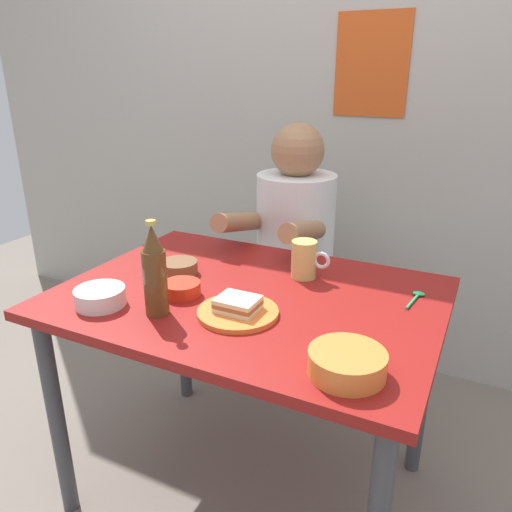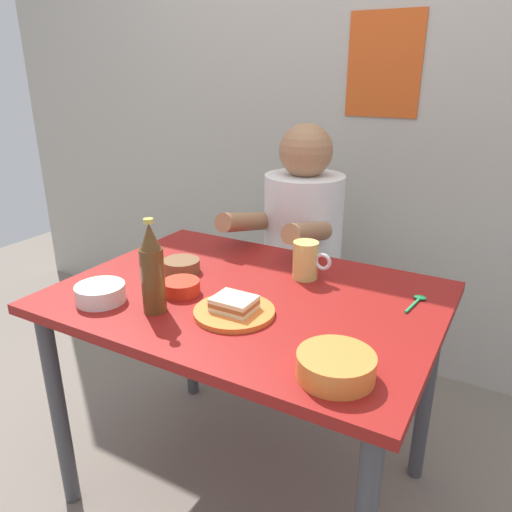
% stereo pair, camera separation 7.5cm
% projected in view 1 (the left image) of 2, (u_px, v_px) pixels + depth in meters
% --- Properties ---
extents(ground_plane, '(6.00, 6.00, 0.00)m').
position_uv_depth(ground_plane, '(250.00, 485.00, 1.71)').
color(ground_plane, slate).
extents(wall_back, '(4.40, 0.09, 2.60)m').
position_uv_depth(wall_back, '(358.00, 84.00, 2.13)').
color(wall_back, '#ADA89E').
rests_on(wall_back, ground).
extents(dining_table, '(1.10, 0.80, 0.74)m').
position_uv_depth(dining_table, '(249.00, 321.00, 1.48)').
color(dining_table, maroon).
rests_on(dining_table, ground).
extents(stool, '(0.34, 0.34, 0.45)m').
position_uv_depth(stool, '(293.00, 315.00, 2.16)').
color(stool, '#4C4C51').
rests_on(stool, ground).
extents(person_seated, '(0.33, 0.56, 0.72)m').
position_uv_depth(person_seated, '(294.00, 225.00, 2.00)').
color(person_seated, white).
rests_on(person_seated, stool).
extents(plate_orange, '(0.22, 0.22, 0.01)m').
position_uv_depth(plate_orange, '(238.00, 312.00, 1.32)').
color(plate_orange, orange).
rests_on(plate_orange, dining_table).
extents(sandwich, '(0.11, 0.09, 0.04)m').
position_uv_depth(sandwich, '(238.00, 304.00, 1.31)').
color(sandwich, beige).
rests_on(sandwich, plate_orange).
extents(beer_mug, '(0.13, 0.08, 0.12)m').
position_uv_depth(beer_mug, '(305.00, 259.00, 1.54)').
color(beer_mug, '#D1BC66').
rests_on(beer_mug, dining_table).
extents(beer_bottle, '(0.06, 0.06, 0.26)m').
position_uv_depth(beer_bottle, '(155.00, 273.00, 1.29)').
color(beer_bottle, '#593819').
rests_on(beer_bottle, dining_table).
extents(sauce_bowl_chili, '(0.11, 0.11, 0.04)m').
position_uv_depth(sauce_bowl_chili, '(182.00, 288.00, 1.43)').
color(sauce_bowl_chili, red).
rests_on(sauce_bowl_chili, dining_table).
extents(soup_bowl_orange, '(0.17, 0.17, 0.05)m').
position_uv_depth(soup_bowl_orange, '(347.00, 362.00, 1.05)').
color(soup_bowl_orange, orange).
rests_on(soup_bowl_orange, dining_table).
extents(condiment_bowl_brown, '(0.12, 0.12, 0.04)m').
position_uv_depth(condiment_bowl_brown, '(179.00, 267.00, 1.58)').
color(condiment_bowl_brown, brown).
rests_on(condiment_bowl_brown, dining_table).
extents(rice_bowl_white, '(0.14, 0.14, 0.05)m').
position_uv_depth(rice_bowl_white, '(100.00, 296.00, 1.37)').
color(rice_bowl_white, silver).
rests_on(rice_bowl_white, dining_table).
extents(spoon, '(0.04, 0.12, 0.01)m').
position_uv_depth(spoon, '(416.00, 297.00, 1.42)').
color(spoon, '#26A559').
rests_on(spoon, dining_table).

